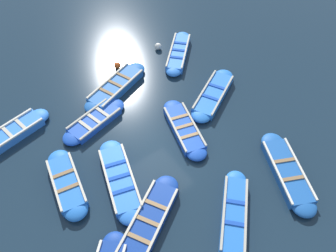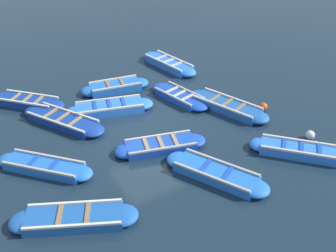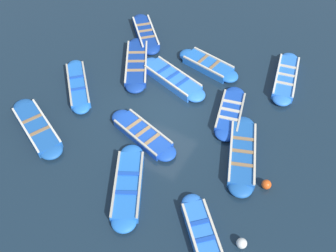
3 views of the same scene
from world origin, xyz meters
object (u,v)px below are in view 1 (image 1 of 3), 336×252
Objects in this scene: boat_far_corner at (9,135)px; boat_drifting at (213,94)px; boat_broadside at (148,223)px; boat_outer_left at (287,172)px; boat_stern_in at (184,129)px; boat_outer_right at (120,179)px; boat_tucked at (67,183)px; boat_centre at (116,87)px; buoy_orange_near at (118,65)px; boat_end_of_row at (234,215)px; buoy_yellow_far at (158,46)px; boat_mid_row at (95,121)px; boat_alongside at (178,53)px.

boat_far_corner reaches higher than boat_drifting.
boat_outer_left is at bearing 165.12° from boat_broadside.
boat_outer_right reaches higher than boat_stern_in.
boat_centre is at bearing -140.11° from boat_tucked.
boat_stern_in is (-5.10, 0.48, -0.03)m from boat_tucked.
buoy_orange_near is at bearing -123.21° from boat_centre.
boat_broadside is 3.40m from boat_tucked.
boat_outer_right is at bearing 148.57° from boat_tucked.
buoy_yellow_far is at bearing -109.77° from boat_end_of_row.
buoy_yellow_far is (-2.53, -0.08, -0.00)m from buoy_orange_near.
boat_mid_row is at bearing -42.57° from boat_stern_in.
buoy_orange_near is at bearing -168.31° from boat_far_corner.
boat_end_of_row is 9.89m from buoy_yellow_far.
boat_tucked is 0.86× the size of boat_outer_right.
boat_centre is (-2.53, -6.43, 0.02)m from boat_broadside.
boat_far_corner is 7.24m from boat_stern_in.
boat_end_of_row is at bearing 76.31° from boat_stern_in.
boat_mid_row is at bearing -54.64° from boat_outer_left.
buoy_orange_near is (-4.93, -4.71, -0.00)m from boat_tucked.
boat_alongside is at bearing -133.74° from boat_broadside.
boat_stern_in is 0.92× the size of boat_outer_right.
boat_outer_left is at bearing 109.97° from boat_centre.
boat_alongside is 7.91m from boat_outer_right.
boat_tucked is at bearing 39.89° from boat_centre.
buoy_yellow_far is (-3.35, -9.31, 0.02)m from boat_end_of_row.
boat_mid_row is (4.67, -6.58, -0.01)m from boat_outer_left.
buoy_orange_near is (-0.81, -9.23, 0.02)m from boat_end_of_row.
boat_far_corner is 6.00m from buoy_orange_near.
boat_far_corner is at bearing -22.94° from boat_mid_row.
boat_drifting is at bearing 89.55° from buoy_yellow_far.
buoy_orange_near is (-5.88, -1.22, -0.00)m from boat_far_corner.
boat_tucked is (1.55, -3.03, 0.02)m from boat_broadside.
boat_tucked is 8.86m from buoy_yellow_far.
boat_tucked reaches higher than boat_drifting.
boat_tucked is at bearing 24.90° from boat_alongside.
boat_alongside is at bearing -175.56° from boat_centre.
boat_far_corner is 11.20m from boat_outer_left.
boat_centre is 3.65m from buoy_yellow_far.
boat_centre reaches higher than buoy_orange_near.
boat_outer_right is at bearing 61.28° from boat_centre.
boat_mid_row is (-2.26, -2.13, -0.03)m from boat_tucked.
boat_alongside is 1.20m from buoy_yellow_far.
boat_broadside is 1.09× the size of boat_stern_in.
boat_far_corner is 1.13× the size of boat_tucked.
boat_tucked reaches higher than buoy_yellow_far.
boat_tucked is at bearing -31.43° from boat_outer_right.
boat_broadside is at bearing -14.88° from boat_outer_left.
boat_mid_row is at bearing 157.06° from boat_far_corner.
boat_outer_left is 10.61× the size of buoy_yellow_far.
boat_mid_row is at bearing -19.22° from boat_drifting.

